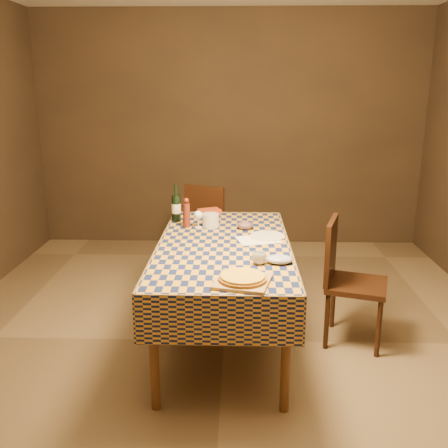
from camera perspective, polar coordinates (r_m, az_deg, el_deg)
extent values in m
plane|color=brown|center=(3.87, -0.02, -13.17)|extent=(5.00, 5.00, 0.00)
cube|color=#34271D|center=(5.91, 0.69, 10.60)|extent=(4.50, 0.10, 2.70)
cube|color=#34271D|center=(1.03, -4.17, -13.93)|extent=(4.50, 0.10, 2.70)
cylinder|color=brown|center=(3.00, -8.02, -14.26)|extent=(0.06, 0.06, 0.75)
cylinder|color=brown|center=(2.97, 7.08, -14.50)|extent=(0.06, 0.06, 0.75)
cylinder|color=brown|center=(4.50, -4.57, -3.76)|extent=(0.06, 0.06, 0.75)
cylinder|color=brown|center=(4.48, 5.16, -3.84)|extent=(0.06, 0.06, 0.75)
cube|color=brown|center=(3.57, -0.02, -2.69)|extent=(0.90, 1.80, 0.03)
cube|color=brown|center=(3.56, -0.02, -2.38)|extent=(0.92, 1.82, 0.02)
cube|color=brown|center=(2.77, -0.58, -10.99)|extent=(0.94, 0.01, 0.30)
cube|color=brown|center=(4.48, 0.32, -0.50)|extent=(0.94, 0.01, 0.30)
cube|color=brown|center=(3.65, -7.36, -4.39)|extent=(0.01, 1.84, 0.30)
cube|color=brown|center=(3.63, 7.36, -4.53)|extent=(0.01, 1.84, 0.30)
cube|color=#A27E4C|center=(2.86, 2.14, -6.56)|extent=(0.36, 0.36, 0.02)
cylinder|color=#925818|center=(2.86, 2.14, -6.24)|extent=(0.37, 0.37, 0.02)
cylinder|color=gold|center=(2.85, 2.14, -5.98)|extent=(0.33, 0.33, 0.01)
cylinder|color=#531D13|center=(3.96, -4.30, 1.02)|extent=(0.07, 0.07, 0.19)
sphere|color=#531D13|center=(3.93, -4.34, 2.69)|extent=(0.04, 0.04, 0.04)
imported|color=#694E58|center=(3.92, 2.43, -0.28)|extent=(0.17, 0.17, 0.04)
cylinder|color=white|center=(3.97, -2.95, -0.36)|extent=(0.07, 0.07, 0.00)
cylinder|color=white|center=(3.96, -2.95, 0.12)|extent=(0.01, 0.01, 0.06)
sphere|color=white|center=(3.94, -2.97, 1.05)|extent=(0.07, 0.07, 0.07)
ellipsoid|color=#43080E|center=(3.94, -2.96, 0.94)|extent=(0.04, 0.04, 0.03)
cylinder|color=black|center=(4.15, -5.48, 1.80)|extent=(0.09, 0.09, 0.22)
cylinder|color=black|center=(4.11, -5.53, 3.86)|extent=(0.04, 0.04, 0.09)
cylinder|color=beige|center=(4.15, -5.48, 1.80)|extent=(0.10, 0.10, 0.08)
cylinder|color=silver|center=(3.96, -1.53, 0.42)|extent=(0.14, 0.14, 0.11)
cube|color=#B03617|center=(4.37, -1.67, 1.41)|extent=(0.22, 0.19, 0.05)
cylinder|color=white|center=(3.72, 4.98, -1.41)|extent=(0.31, 0.31, 0.02)
imported|color=silver|center=(3.16, 4.04, -3.92)|extent=(0.10, 0.10, 0.07)
cube|color=white|center=(3.65, 3.92, -1.80)|extent=(0.34, 0.30, 0.00)
ellipsoid|color=#A4A9D2|center=(3.19, 6.34, -4.03)|extent=(0.20, 0.17, 0.05)
cube|color=black|center=(5.08, -1.19, -0.55)|extent=(0.55, 0.55, 0.04)
cube|color=black|center=(4.84, -2.25, 1.70)|extent=(0.40, 0.20, 0.46)
cylinder|color=black|center=(5.23, 1.47, -2.76)|extent=(0.04, 0.04, 0.43)
cylinder|color=black|center=(5.38, -2.05, -2.25)|extent=(0.04, 0.04, 0.43)
cylinder|color=black|center=(4.92, -0.22, -3.95)|extent=(0.04, 0.04, 0.43)
cylinder|color=black|center=(5.08, -3.90, -3.37)|extent=(0.04, 0.04, 0.43)
cube|color=black|center=(3.80, 14.93, -6.76)|extent=(0.53, 0.53, 0.04)
cube|color=black|center=(3.73, 12.13, -2.90)|extent=(0.16, 0.41, 0.46)
cylinder|color=black|center=(3.72, 17.26, -11.38)|extent=(0.04, 0.04, 0.43)
cylinder|color=black|center=(4.05, 17.47, -9.14)|extent=(0.04, 0.04, 0.43)
cylinder|color=black|center=(3.74, 11.66, -10.83)|extent=(0.04, 0.04, 0.43)
cylinder|color=black|center=(4.07, 12.35, -8.66)|extent=(0.04, 0.04, 0.43)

